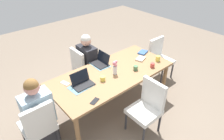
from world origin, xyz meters
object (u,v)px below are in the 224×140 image
at_px(flower_vase, 115,66).
at_px(phone_black, 95,101).
at_px(chair_head_left_left_far, 159,57).
at_px(coffee_mug_near_right, 152,65).
at_px(dining_table, 112,76).
at_px(laptop_near_left_near, 101,62).
at_px(book_blue_cover, 143,52).
at_px(book_red_cover, 141,59).
at_px(person_near_left_near, 88,66).
at_px(person_head_right_left_mid, 40,118).
at_px(laptop_head_right_left_mid, 82,83).
at_px(coffee_mug_centre_right, 158,58).
at_px(chair_near_left_near, 83,67).
at_px(coffee_mug_near_left, 103,78).
at_px(chair_head_right_left_mid, 39,124).
at_px(chair_far_right_near, 147,105).
at_px(coffee_mug_centre_left, 136,68).
at_px(phone_silver, 65,83).

relative_size(flower_vase, phone_black, 1.70).
bearing_deg(chair_head_left_left_far, coffee_mug_near_right, 28.04).
height_order(dining_table, flower_vase, flower_vase).
bearing_deg(laptop_near_left_near, book_blue_cover, 166.99).
height_order(coffee_mug_near_right, book_red_cover, coffee_mug_near_right).
height_order(person_near_left_near, coffee_mug_near_right, person_near_left_near).
relative_size(person_near_left_near, person_head_right_left_mid, 1.00).
distance_m(person_near_left_near, book_blue_cover, 1.14).
xyz_separation_m(laptop_head_right_left_mid, coffee_mug_centre_right, (-1.49, 0.30, 0.01)).
height_order(chair_near_left_near, coffee_mug_near_left, chair_near_left_near).
xyz_separation_m(laptop_near_left_near, book_red_cover, (-0.68, 0.35, -0.03)).
bearing_deg(dining_table, person_head_right_left_mid, -1.42).
bearing_deg(phone_black, flower_vase, -174.05).
xyz_separation_m(chair_head_right_left_mid, chair_far_right_near, (-1.44, 0.74, 0.00)).
bearing_deg(book_red_cover, coffee_mug_near_right, 61.76).
height_order(chair_head_left_left_far, book_red_cover, chair_head_left_left_far).
relative_size(laptop_head_right_left_mid, book_blue_cover, 1.60).
bearing_deg(chair_near_left_near, coffee_mug_centre_left, 112.81).
relative_size(chair_head_left_left_far, coffee_mug_near_right, 11.17).
distance_m(coffee_mug_centre_left, book_blue_cover, 0.66).
xyz_separation_m(flower_vase, laptop_head_right_left_mid, (0.59, -0.10, -0.11)).
relative_size(chair_head_right_left_mid, coffee_mug_centre_right, 8.81).
relative_size(chair_head_right_left_mid, coffee_mug_centre_left, 11.18).
xyz_separation_m(chair_head_right_left_mid, flower_vase, (-1.39, 0.02, 0.40)).
distance_m(chair_far_right_near, laptop_head_right_left_mid, 1.07).
distance_m(chair_head_left_left_far, laptop_head_right_left_mid, 2.03).
bearing_deg(phone_silver, laptop_head_right_left_mid, 26.74).
relative_size(flower_vase, phone_silver, 1.70).
xyz_separation_m(laptop_head_right_left_mid, coffee_mug_near_left, (-0.31, 0.12, -0.00)).
xyz_separation_m(person_near_left_near, phone_silver, (0.77, 0.51, 0.22)).
bearing_deg(phone_silver, coffee_mug_centre_right, 58.08).
bearing_deg(person_head_right_left_mid, laptop_near_left_near, -167.03).
bearing_deg(chair_head_left_left_far, book_red_cover, 6.65).
bearing_deg(person_head_right_left_mid, coffee_mug_centre_right, 172.50).
height_order(laptop_head_right_left_mid, book_blue_cover, laptop_head_right_left_mid).
xyz_separation_m(coffee_mug_near_right, coffee_mug_centre_right, (-0.25, -0.08, 0.01)).
bearing_deg(chair_far_right_near, phone_black, -28.02).
height_order(person_head_right_left_mid, coffee_mug_near_right, person_head_right_left_mid).
distance_m(dining_table, coffee_mug_centre_left, 0.43).
height_order(laptop_head_right_left_mid, book_red_cover, laptop_head_right_left_mid).
height_order(chair_far_right_near, coffee_mug_centre_right, chair_far_right_near).
relative_size(dining_table, phone_black, 14.39).
height_order(laptop_near_left_near, laptop_head_right_left_mid, laptop_near_left_near).
bearing_deg(chair_head_left_left_far, phone_black, 12.67).
xyz_separation_m(chair_head_left_left_far, book_red_cover, (0.72, 0.08, 0.26)).
height_order(chair_near_left_near, phone_black, chair_near_left_near).
height_order(book_red_cover, phone_silver, book_red_cover).
bearing_deg(dining_table, phone_black, 30.93).
distance_m(coffee_mug_near_right, book_red_cover, 0.33).
distance_m(person_head_right_left_mid, coffee_mug_centre_left, 1.72).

